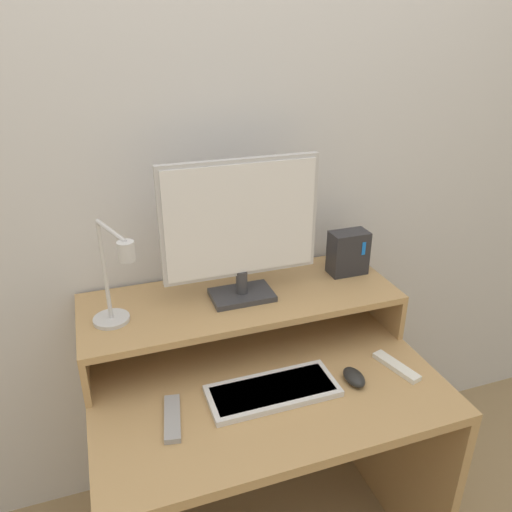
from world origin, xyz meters
name	(u,v)px	position (x,y,z in m)	size (l,w,h in m)	color
wall_back	(219,163)	(0.00, 0.77, 1.25)	(6.00, 0.05, 2.50)	silver
desk	(260,427)	(0.00, 0.37, 0.49)	(1.00, 0.74, 0.71)	tan
monitor_shelf	(241,303)	(0.00, 0.56, 0.85)	(1.00, 0.37, 0.16)	tan
monitor	(241,227)	(0.00, 0.55, 1.11)	(0.48, 0.13, 0.44)	#38383D
desk_lamp	(114,286)	(-0.38, 0.48, 1.02)	(0.13, 0.24, 0.32)	silver
router_dock	(348,253)	(0.40, 0.59, 0.95)	(0.13, 0.08, 0.15)	#28282D
keyboard	(274,390)	(0.00, 0.26, 0.72)	(0.37, 0.16, 0.02)	silver
mouse	(354,377)	(0.24, 0.23, 0.73)	(0.05, 0.09, 0.03)	black
remote_control	(172,418)	(-0.29, 0.25, 0.72)	(0.07, 0.17, 0.02)	#99999E
remote_secondary	(396,366)	(0.39, 0.25, 0.72)	(0.08, 0.16, 0.02)	white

